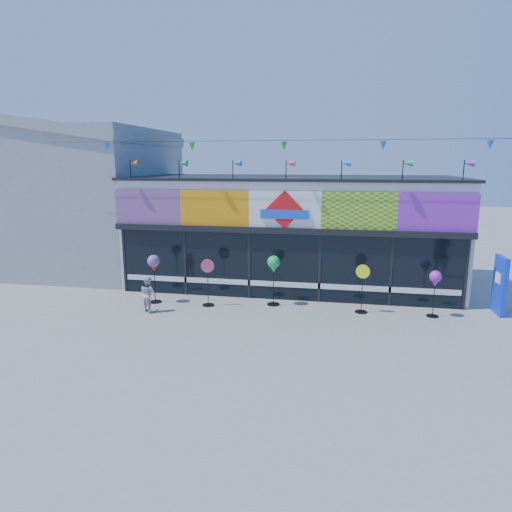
% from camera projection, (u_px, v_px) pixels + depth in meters
% --- Properties ---
extents(ground, '(80.00, 80.00, 0.00)m').
position_uv_depth(ground, '(268.00, 336.00, 12.39)').
color(ground, gray).
rests_on(ground, ground).
extents(kite_shop, '(16.00, 5.70, 5.31)m').
position_uv_depth(kite_shop, '(292.00, 230.00, 17.69)').
color(kite_shop, white).
rests_on(kite_shop, ground).
extents(neighbour_building, '(8.18, 7.20, 6.87)m').
position_uv_depth(neighbour_building, '(71.00, 195.00, 20.27)').
color(neighbour_building, '#989A9D').
rests_on(neighbour_building, ground).
extents(blue_sign, '(0.17, 0.91, 1.82)m').
position_uv_depth(blue_sign, '(500.00, 285.00, 14.07)').
color(blue_sign, '#0E35DB').
rests_on(blue_sign, ground).
extents(spinner_0, '(0.41, 0.41, 1.63)m').
position_uv_depth(spinner_0, '(154.00, 265.00, 15.11)').
color(spinner_0, black).
rests_on(spinner_0, ground).
extents(spinner_1, '(0.44, 0.40, 1.55)m').
position_uv_depth(spinner_1, '(208.00, 281.00, 14.87)').
color(spinner_1, black).
rests_on(spinner_1, ground).
extents(spinner_2, '(0.42, 0.42, 1.66)m').
position_uv_depth(spinner_2, '(274.00, 266.00, 14.84)').
color(spinner_2, black).
rests_on(spinner_2, ground).
extents(spinner_3, '(0.43, 0.39, 1.54)m').
position_uv_depth(spinner_3, '(362.00, 287.00, 14.18)').
color(spinner_3, black).
rests_on(spinner_3, ground).
extents(spinner_4, '(0.37, 0.37, 1.44)m').
position_uv_depth(spinner_4, '(435.00, 280.00, 13.73)').
color(spinner_4, black).
rests_on(spinner_4, ground).
extents(child, '(0.64, 0.57, 1.13)m').
position_uv_depth(child, '(148.00, 294.00, 14.33)').
color(child, '#BDBDBD').
rests_on(child, ground).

